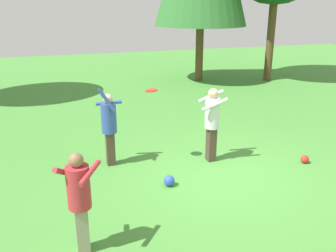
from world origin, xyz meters
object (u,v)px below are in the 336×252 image
at_px(person_catcher, 212,118).
at_px(person_bystander, 79,195).
at_px(ball_red, 305,159).
at_px(ball_blue, 169,181).
at_px(person_thrower, 109,123).
at_px(frisbee, 151,90).

height_order(person_catcher, person_bystander, person_catcher).
xyz_separation_m(ball_red, ball_blue, (-3.37, -0.07, 0.02)).
relative_size(person_thrower, person_catcher, 1.06).
bearing_deg(frisbee, ball_red, -18.01).
xyz_separation_m(person_catcher, frisbee, (-1.36, 0.28, 0.70)).
bearing_deg(person_bystander, person_thrower, 16.91).
xyz_separation_m(person_catcher, person_bystander, (-3.22, -2.44, -0.10)).
bearing_deg(person_bystander, person_catcher, -18.52).
xyz_separation_m(frisbee, ball_red, (3.40, -1.10, -1.65)).
bearing_deg(ball_blue, ball_red, 1.23).
bearing_deg(person_thrower, frisbee, 0.00).
height_order(person_bystander, ball_blue, person_bystander).
distance_m(ball_red, ball_blue, 3.37).
relative_size(person_thrower, ball_blue, 8.10).
bearing_deg(person_bystander, frisbee, 0.00).
height_order(person_bystander, frisbee, frisbee).
bearing_deg(ball_blue, person_thrower, 124.01).
bearing_deg(frisbee, ball_blue, -88.69).
relative_size(person_catcher, ball_blue, 7.65).
relative_size(person_thrower, person_bystander, 1.15).
bearing_deg(person_catcher, frisbee, 0.00).
distance_m(frisbee, ball_red, 3.93).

